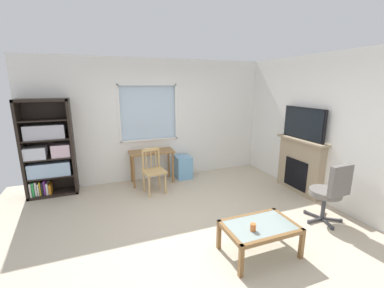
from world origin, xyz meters
TOP-DOWN VIEW (x-y plane):
  - ground at (0.00, 0.00)m, footprint 6.25×5.82m
  - wall_back_with_window at (0.01, 2.41)m, footprint 5.25×0.15m
  - wall_right at (2.69, 0.00)m, footprint 0.12×5.02m
  - bookshelf at (-2.14, 2.17)m, footprint 0.90×0.38m
  - desk_under_window at (-0.15, 2.06)m, footprint 0.96×0.46m
  - wooden_chair at (-0.23, 1.55)m, footprint 0.47×0.46m
  - plastic_drawer_unit at (0.59, 2.11)m, footprint 0.35×0.40m
  - fireplace at (2.53, 0.51)m, footprint 0.26×1.14m
  - tv at (2.51, 0.51)m, footprint 0.06×0.99m
  - office_chair at (2.08, -0.59)m, footprint 0.56×0.58m
  - coffee_table at (0.62, -0.82)m, footprint 0.93×0.60m
  - sippy_cup at (0.46, -0.89)m, footprint 0.07×0.07m

SIDE VIEW (x-z plane):
  - ground at x=0.00m, z-range -0.02..0.00m
  - plastic_drawer_unit at x=0.59m, z-range 0.00..0.51m
  - coffee_table at x=0.62m, z-range 0.14..0.55m
  - sippy_cup at x=0.46m, z-range 0.41..0.50m
  - wooden_chair at x=-0.23m, z-range 0.01..0.91m
  - fireplace at x=2.53m, z-range 0.00..1.10m
  - office_chair at x=2.08m, z-range 0.05..1.05m
  - desk_under_window at x=-0.15m, z-range 0.24..0.97m
  - bookshelf at x=-2.14m, z-range -0.07..1.82m
  - wall_back_with_window at x=0.01m, z-range -0.02..2.68m
  - wall_right at x=2.69m, z-range 0.00..2.70m
  - tv at x=2.51m, z-range 1.10..1.72m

